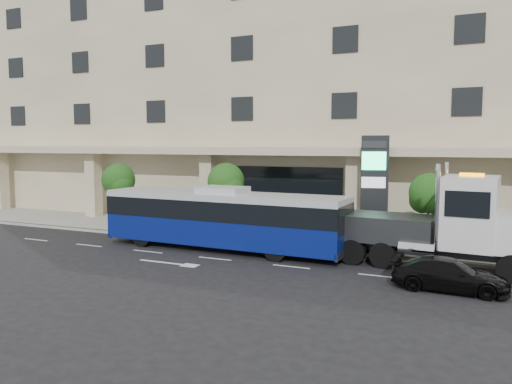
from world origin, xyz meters
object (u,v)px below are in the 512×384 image
city_bus (223,218)px  black_sedan (450,275)px  tow_truck (447,226)px  signage_pylon (374,188)px

city_bus → black_sedan: city_bus is taller
tow_truck → black_sedan: (0.32, -3.44, -1.35)m
tow_truck → signage_pylon: 6.02m
black_sedan → signage_pylon: 9.22m
tow_truck → black_sedan: 3.71m
black_sedan → signage_pylon: bearing=31.4°
city_bus → black_sedan: bearing=-13.0°
black_sedan → signage_pylon: (-4.38, 7.71, 2.55)m
black_sedan → signage_pylon: signage_pylon is taller
tow_truck → signage_pylon: size_ratio=1.77×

